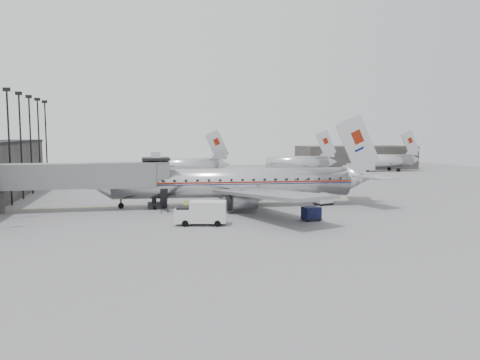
% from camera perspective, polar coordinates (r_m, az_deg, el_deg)
% --- Properties ---
extents(ground, '(160.00, 160.00, 0.00)m').
position_cam_1_polar(ground, '(57.31, -0.97, -3.73)').
color(ground, slate).
rests_on(ground, ground).
extents(hangar, '(30.00, 12.00, 6.00)m').
position_cam_1_polar(hangar, '(128.38, 13.90, 2.71)').
color(hangar, '#343230').
rests_on(hangar, ground).
extents(apron_line, '(60.00, 0.15, 0.01)m').
position_cam_1_polar(apron_line, '(63.71, 0.67, -2.77)').
color(apron_line, gold).
rests_on(apron_line, ground).
extents(jet_bridge, '(21.00, 6.20, 7.10)m').
position_cam_1_polar(jet_bridge, '(59.73, -17.57, 0.43)').
color(jet_bridge, slate).
rests_on(jet_bridge, ground).
extents(floodlight_masts, '(0.90, 42.25, 15.25)m').
position_cam_1_polar(floodlight_masts, '(70.58, -25.72, 4.31)').
color(floodlight_masts, black).
rests_on(floodlight_masts, ground).
extents(distant_aircraft_near, '(16.39, 3.20, 10.26)m').
position_cam_1_polar(distant_aircraft_near, '(98.15, -6.62, 1.80)').
color(distant_aircraft_near, silver).
rests_on(distant_aircraft_near, ground).
extents(distant_aircraft_mid, '(16.39, 3.20, 10.26)m').
position_cam_1_polar(distant_aircraft_mid, '(107.54, 7.12, 2.13)').
color(distant_aircraft_mid, silver).
rests_on(distant_aircraft_mid, ground).
extents(distant_aircraft_far, '(16.39, 3.20, 10.26)m').
position_cam_1_polar(distant_aircraft_far, '(121.00, 17.32, 2.32)').
color(distant_aircraft_far, silver).
rests_on(distant_aircraft_far, ground).
extents(airliner, '(38.05, 35.16, 12.03)m').
position_cam_1_polar(airliner, '(60.36, -0.16, -0.35)').
color(airliner, silver).
rests_on(airliner, ground).
extents(service_van, '(5.53, 3.04, 2.46)m').
position_cam_1_polar(service_van, '(48.35, -4.72, -3.97)').
color(service_van, silver).
rests_on(service_van, ground).
extents(baggage_cart_navy, '(2.16, 1.81, 1.49)m').
position_cam_1_polar(baggage_cart_navy, '(51.25, 8.68, -4.03)').
color(baggage_cart_navy, black).
rests_on(baggage_cart_navy, ground).
extents(baggage_cart_white, '(2.67, 2.31, 1.78)m').
position_cam_1_polar(baggage_cart_white, '(62.64, 10.15, -2.13)').
color(baggage_cart_white, silver).
rests_on(baggage_cart_white, ground).
extents(ramp_worker, '(0.67, 0.58, 1.55)m').
position_cam_1_polar(ramp_worker, '(55.43, -6.67, -3.28)').
color(ramp_worker, yellow).
rests_on(ramp_worker, ground).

